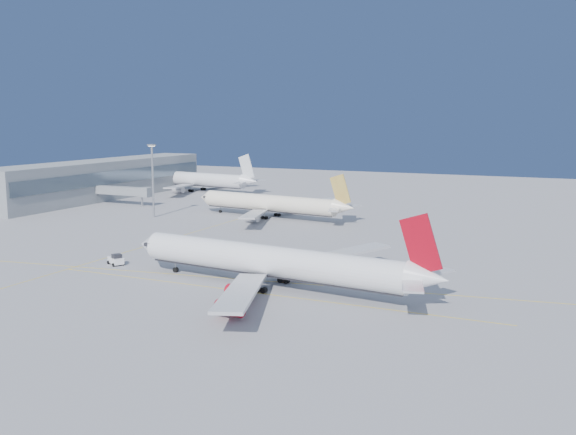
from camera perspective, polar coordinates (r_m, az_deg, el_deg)
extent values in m
plane|color=slate|center=(132.17, -1.91, -5.00)|extent=(500.00, 500.00, 0.00)
cube|color=gray|center=(264.92, -16.19, 3.28)|extent=(18.00, 110.00, 15.00)
cube|color=#3F4C59|center=(258.90, -14.65, 3.56)|extent=(0.40, 107.80, 5.00)
cube|color=gray|center=(242.45, -14.57, 2.32)|extent=(22.00, 3.00, 3.00)
cylinder|color=gray|center=(237.21, -12.85, 1.61)|extent=(0.70, 0.70, 5.20)
cube|color=gray|center=(235.70, -12.49, 2.21)|extent=(3.20, 3.60, 3.40)
cube|color=#E1BB0C|center=(117.90, -2.76, -6.72)|extent=(90.00, 0.18, 0.02)
cube|color=#E1BB0C|center=(126.98, -3.12, -5.58)|extent=(118.86, 16.88, 0.02)
cube|color=#E1BB0C|center=(177.30, -9.20, -1.53)|extent=(0.18, 140.00, 0.02)
cylinder|color=white|center=(120.70, -1.80, -3.83)|extent=(55.55, 11.66, 5.72)
cone|color=white|center=(138.69, -12.25, -2.37)|extent=(5.03, 6.17, 5.72)
cone|color=white|center=(107.54, 12.37, -5.30)|extent=(7.45, 6.15, 5.44)
cube|color=black|center=(137.32, -11.68, -2.21)|extent=(2.16, 5.58, 0.69)
cube|color=#B7B7BC|center=(105.46, -4.19, -6.61)|extent=(14.47, 28.64, 0.54)
cube|color=#B7B7BC|center=(132.23, 3.78, -3.42)|extent=(19.55, 26.92, 0.54)
cube|color=#9C0615|center=(106.81, 11.72, -2.34)|extent=(7.59, 1.26, 10.44)
cylinder|color=gray|center=(134.72, -9.97, -4.13)|extent=(0.24, 0.24, 2.27)
cylinder|color=black|center=(134.97, -9.95, -4.60)|extent=(1.15, 0.80, 1.09)
cylinder|color=gray|center=(117.70, -2.45, -5.90)|extent=(0.32, 0.32, 2.27)
cylinder|color=black|center=(118.00, -2.44, -6.43)|extent=(1.17, 1.00, 1.09)
cylinder|color=gray|center=(124.34, -0.40, -5.09)|extent=(0.32, 0.32, 2.27)
cylinder|color=black|center=(124.62, -0.40, -5.59)|extent=(1.17, 1.00, 1.09)
cylinder|color=#9C0615|center=(112.23, -4.35, -6.64)|extent=(4.97, 2.96, 2.47)
cylinder|color=#9C0615|center=(103.19, -5.19, -8.05)|extent=(4.97, 2.96, 2.47)
cylinder|color=#9C0615|center=(130.05, 1.17, -4.45)|extent=(4.97, 2.96, 2.47)
cylinder|color=#9C0615|center=(135.54, 4.51, -3.93)|extent=(4.97, 2.96, 2.47)
cylinder|color=#F3E7CF|center=(204.84, -1.74, 1.31)|extent=(48.08, 11.56, 5.24)
cone|color=#F3E7CF|center=(220.25, -7.35, 1.77)|extent=(4.80, 5.75, 5.24)
cone|color=#F3E7CF|center=(191.10, 5.02, 0.90)|extent=(7.04, 5.79, 4.98)
cube|color=black|center=(219.08, -7.00, 1.89)|extent=(2.12, 5.13, 0.64)
cube|color=#B7B7BC|center=(190.77, -3.05, 0.30)|extent=(12.60, 25.93, 0.51)
cube|color=#B7B7BC|center=(214.78, 1.39, 1.27)|extent=(18.21, 24.05, 0.51)
cube|color=gold|center=(191.09, 4.68, 2.45)|extent=(7.06, 1.35, 9.73)
cylinder|color=gray|center=(216.72, -6.04, 0.83)|extent=(0.22, 0.22, 2.11)
cylinder|color=black|center=(216.87, -6.04, 0.56)|extent=(1.09, 0.77, 1.01)
cylinder|color=gray|center=(201.73, -2.11, 0.28)|extent=(0.29, 0.29, 2.11)
cylinder|color=black|center=(201.89, -2.11, -0.02)|extent=(1.11, 0.95, 1.01)
cylinder|color=gray|center=(207.85, -0.96, 0.54)|extent=(0.29, 0.29, 2.11)
cylinder|color=black|center=(208.01, -0.95, 0.25)|extent=(1.11, 0.95, 1.01)
cylinder|color=#B7B7BC|center=(194.62, -3.25, -0.04)|extent=(4.68, 2.87, 2.30)
cylinder|color=#B7B7BC|center=(214.19, 0.43, 0.79)|extent=(4.68, 2.87, 2.30)
cylinder|color=white|center=(282.66, -8.25, 3.41)|extent=(51.64, 12.73, 5.75)
cone|color=white|center=(301.53, -12.29, 3.64)|extent=(5.36, 6.33, 5.75)
cone|color=white|center=(264.55, -3.43, 3.25)|extent=(7.87, 6.40, 5.46)
cube|color=black|center=(300.11, -12.03, 3.74)|extent=(2.38, 5.64, 0.72)
cube|color=#B7B7BC|center=(268.08, -9.65, 2.74)|extent=(13.65, 27.99, 0.56)
cube|color=#B7B7BC|center=(291.85, -5.55, 3.32)|extent=(19.84, 25.96, 0.56)
cube|color=silver|center=(264.96, -3.71, 4.49)|extent=(7.88, 1.54, 10.86)
cylinder|color=gray|center=(297.08, -11.33, 2.91)|extent=(0.25, 0.25, 2.36)
cylinder|color=black|center=(297.20, -11.32, 2.69)|extent=(1.22, 0.87, 1.13)
cylinder|color=gray|center=(279.25, -8.62, 2.62)|extent=(0.33, 0.33, 2.36)
cylinder|color=black|center=(279.38, -8.62, 2.38)|extent=(1.25, 1.07, 1.13)
cylinder|color=gray|center=(285.46, -7.54, 2.77)|extent=(0.33, 0.33, 2.36)
cylinder|color=black|center=(285.59, -7.54, 2.54)|extent=(1.25, 1.07, 1.13)
cylinder|color=#B7B7BC|center=(272.26, -9.70, 2.43)|extent=(5.23, 3.22, 2.57)
cylinder|color=#B7B7BC|center=(291.66, -6.33, 2.92)|extent=(5.23, 3.22, 2.57)
cube|color=white|center=(144.68, -15.06, -3.69)|extent=(4.83, 4.02, 1.30)
cube|color=black|center=(143.88, -14.98, -3.36)|extent=(2.41, 2.45, 0.97)
cylinder|color=black|center=(145.81, -15.68, -3.86)|extent=(0.84, 0.70, 0.76)
cylinder|color=black|center=(146.58, -14.84, -3.76)|extent=(0.84, 0.70, 0.76)
cylinder|color=black|center=(143.04, -15.26, -4.08)|extent=(0.84, 0.70, 0.76)
cylinder|color=black|center=(143.81, -14.41, -3.98)|extent=(0.84, 0.70, 0.76)
cylinder|color=gray|center=(209.29, -11.92, 3.14)|extent=(0.64, 0.64, 22.93)
cube|color=gray|center=(208.49, -12.02, 6.32)|extent=(2.02, 2.02, 0.46)
cube|color=white|center=(208.51, -12.02, 6.22)|extent=(1.47, 1.47, 0.23)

